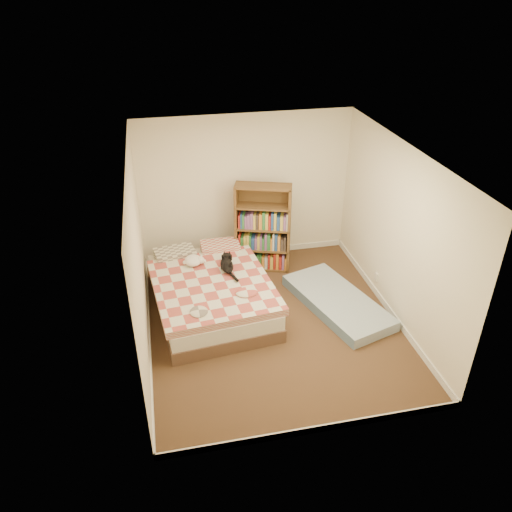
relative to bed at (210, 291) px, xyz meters
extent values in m
cube|color=#4F3222|center=(0.81, -0.60, -0.27)|extent=(3.50, 4.00, 0.01)
cube|color=white|center=(0.81, -0.60, 2.23)|extent=(3.50, 4.00, 0.01)
cube|color=#F6E9CF|center=(0.81, 1.40, 0.98)|extent=(3.50, 0.01, 2.50)
cube|color=#F6E9CF|center=(0.81, -2.60, 0.98)|extent=(3.50, 0.01, 2.50)
cube|color=#F6E9CF|center=(-0.94, -0.60, 0.98)|extent=(0.01, 4.00, 2.50)
cube|color=#F6E9CF|center=(2.56, -0.60, 0.98)|extent=(0.01, 4.00, 2.50)
cube|color=white|center=(0.81, 1.39, -0.22)|extent=(3.50, 0.02, 0.10)
cube|color=white|center=(0.81, -2.59, -0.22)|extent=(3.50, 0.02, 0.10)
cube|color=white|center=(-0.93, -0.60, -0.22)|extent=(0.02, 4.00, 0.10)
cube|color=white|center=(2.55, -0.60, -0.22)|extent=(0.02, 4.00, 0.10)
cube|color=white|center=(2.55, -0.20, 0.03)|extent=(0.03, 0.09, 0.13)
cube|color=brown|center=(0.00, -0.04, -0.17)|extent=(1.78, 2.37, 0.20)
cube|color=silver|center=(0.00, -0.04, 0.04)|extent=(1.74, 2.32, 0.22)
cube|color=#B44B43|center=(0.00, -0.04, 0.21)|extent=(1.81, 1.98, 0.11)
cube|color=slate|center=(-0.37, 0.80, 0.24)|extent=(0.65, 0.45, 0.17)
cube|color=#B44B43|center=(0.37, 0.80, 0.24)|extent=(0.65, 0.45, 0.17)
cube|color=brown|center=(0.57, 0.92, 0.48)|extent=(0.13, 0.30, 1.49)
cube|color=brown|center=(1.43, 0.92, 0.48)|extent=(0.13, 0.30, 1.49)
cube|color=brown|center=(1.00, 1.06, 0.48)|extent=(0.86, 0.30, 1.49)
cube|color=brown|center=(1.00, 0.92, -0.25)|extent=(0.94, 0.56, 0.03)
cube|color=brown|center=(1.00, 0.92, 0.49)|extent=(0.94, 0.56, 0.03)
cube|color=brown|center=(1.00, 0.92, 1.20)|extent=(0.94, 0.56, 0.03)
cube|color=#6689AB|center=(1.85, -0.41, -0.19)|extent=(1.32, 1.98, 0.16)
ellipsoid|color=black|center=(0.28, 0.14, 0.33)|extent=(0.25, 0.44, 0.14)
sphere|color=black|center=(0.28, 0.36, 0.34)|extent=(0.15, 0.15, 0.13)
cone|color=black|center=(0.24, 0.40, 0.40)|extent=(0.05, 0.05, 0.05)
cone|color=black|center=(0.32, 0.40, 0.40)|extent=(0.05, 0.05, 0.05)
cylinder|color=black|center=(0.38, -0.14, 0.29)|extent=(0.08, 0.24, 0.05)
ellipsoid|color=white|center=(-0.20, 0.37, 0.33)|extent=(0.36, 0.38, 0.14)
sphere|color=white|center=(-0.12, 0.28, 0.35)|extent=(0.15, 0.15, 0.11)
sphere|color=white|center=(-0.08, 0.25, 0.33)|extent=(0.07, 0.07, 0.05)
sphere|color=white|center=(-0.31, 0.43, 0.32)|extent=(0.08, 0.08, 0.06)
camera|label=1|loc=(-0.61, -6.12, 4.19)|focal=35.00mm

